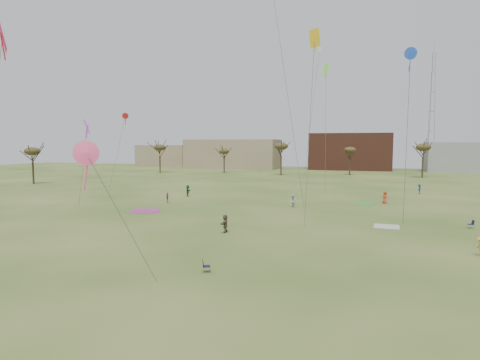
% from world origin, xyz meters
% --- Properties ---
extents(ground, '(260.00, 260.00, 0.00)m').
position_xyz_m(ground, '(0.00, 0.00, 0.00)').
color(ground, '#2C4B17').
rests_on(ground, ground).
extents(spectator_fore_c, '(0.55, 1.67, 1.80)m').
position_xyz_m(spectator_fore_c, '(-2.37, 14.63, 0.90)').
color(spectator_fore_c, brown).
rests_on(spectator_fore_c, ground).
extents(flyer_mid_b, '(0.65, 1.03, 1.53)m').
position_xyz_m(flyer_mid_b, '(19.47, 12.49, 0.77)').
color(flyer_mid_b, orange).
rests_on(flyer_mid_b, ground).
extents(spectator_mid_d, '(0.71, 0.97, 1.52)m').
position_xyz_m(spectator_mid_d, '(-17.37, 31.42, 0.76)').
color(spectator_mid_d, '#8E3B8B').
rests_on(spectator_mid_d, ground).
extents(spectator_mid_e, '(1.04, 1.06, 1.72)m').
position_xyz_m(spectator_mid_e, '(1.19, 32.50, 0.86)').
color(spectator_mid_e, silver).
rests_on(spectator_mid_e, ground).
extents(flyer_far_a, '(1.52, 1.70, 1.87)m').
position_xyz_m(flyer_far_a, '(-17.52, 38.97, 0.94)').
color(flyer_far_a, '#206225').
rests_on(flyer_far_a, ground).
extents(flyer_far_b, '(1.03, 0.96, 1.77)m').
position_xyz_m(flyer_far_b, '(13.37, 40.23, 0.89)').
color(flyer_far_b, '#CB4422').
rests_on(flyer_far_b, ground).
extents(flyer_far_c, '(0.78, 1.19, 1.73)m').
position_xyz_m(flyer_far_c, '(19.46, 53.78, 0.86)').
color(flyer_far_c, navy).
rests_on(flyer_far_c, ground).
extents(blanket_cream, '(2.72, 2.72, 0.03)m').
position_xyz_m(blanket_cream, '(12.98, 22.43, 0.00)').
color(blanket_cream, beige).
rests_on(blanket_cream, ground).
extents(blanket_plum, '(4.68, 4.68, 0.03)m').
position_xyz_m(blanket_plum, '(-16.61, 23.71, 0.00)').
color(blanket_plum, '#A53281').
rests_on(blanket_plum, ground).
extents(blanket_olive, '(3.10, 3.10, 0.03)m').
position_xyz_m(blanket_olive, '(10.57, 38.86, 0.00)').
color(blanket_olive, green).
rests_on(blanket_olive, ground).
extents(camp_chair_center, '(0.71, 0.69, 0.87)m').
position_xyz_m(camp_chair_center, '(0.60, 2.37, 0.26)').
color(camp_chair_center, '#141437').
rests_on(camp_chair_center, ground).
extents(camp_chair_right, '(0.64, 0.61, 0.87)m').
position_xyz_m(camp_chair_right, '(21.27, 24.07, 0.26)').
color(camp_chair_right, '#151438').
rests_on(camp_chair_right, ground).
extents(kites_aloft, '(59.73, 69.89, 27.74)m').
position_xyz_m(kites_aloft, '(0.08, 31.29, 21.39)').
color(kites_aloft, white).
rests_on(kites_aloft, ground).
extents(tree_line, '(117.44, 49.32, 8.91)m').
position_xyz_m(tree_line, '(-2.85, 79.12, 7.09)').
color(tree_line, '#3A2B1E').
rests_on(tree_line, ground).
extents(building_tan, '(32.00, 14.00, 10.00)m').
position_xyz_m(building_tan, '(-35.00, 115.00, 5.00)').
color(building_tan, '#937F60').
rests_on(building_tan, ground).
extents(building_brick, '(26.00, 16.00, 12.00)m').
position_xyz_m(building_brick, '(5.00, 120.00, 6.00)').
color(building_brick, brown).
rests_on(building_brick, ground).
extents(building_grey, '(24.00, 12.00, 9.00)m').
position_xyz_m(building_grey, '(40.00, 118.00, 4.50)').
color(building_grey, gray).
rests_on(building_grey, ground).
extents(building_tan_west, '(20.00, 12.00, 8.00)m').
position_xyz_m(building_tan_west, '(-65.00, 122.00, 4.00)').
color(building_tan_west, '#937F60').
rests_on(building_tan_west, ground).
extents(radio_tower, '(1.51, 1.72, 41.00)m').
position_xyz_m(radio_tower, '(30.00, 125.00, 19.21)').
color(radio_tower, '#9EA3A8').
rests_on(radio_tower, ground).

